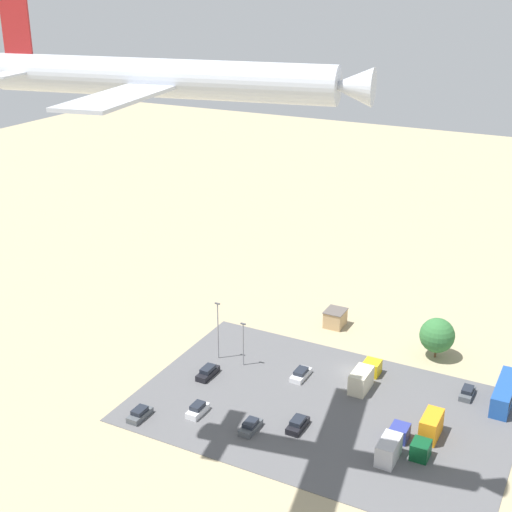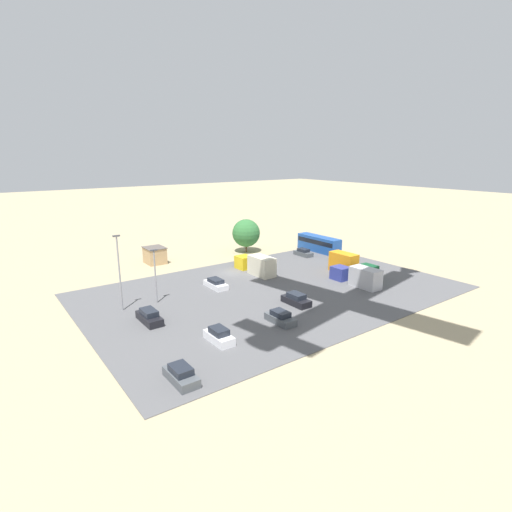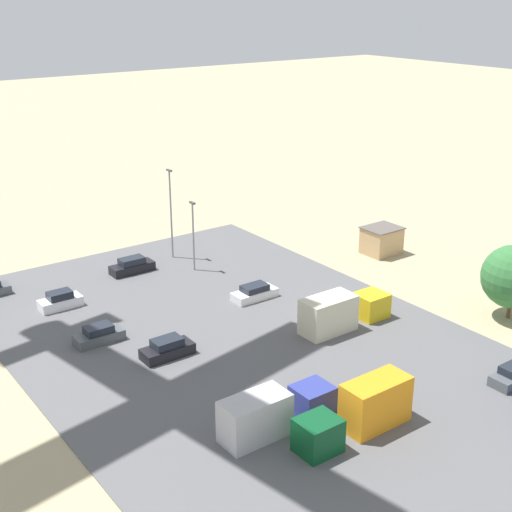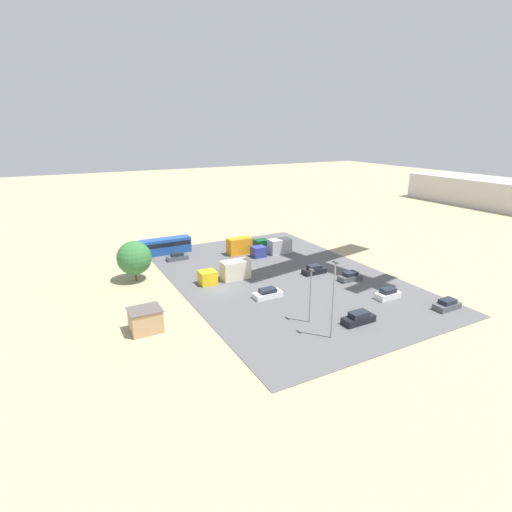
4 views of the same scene
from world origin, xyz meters
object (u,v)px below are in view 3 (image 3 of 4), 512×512
parked_car_4 (99,335)px  parked_car_3 (60,301)px  parked_car_1 (132,266)px  parked_truck_0 (341,312)px  parked_truck_1 (272,413)px  parked_truck_2 (360,412)px  shed_building (381,240)px  parked_car_0 (167,349)px  parked_car_2 (255,293)px

parked_car_4 → parked_car_3: bearing=179.8°
parked_car_1 → parked_truck_0: (-23.10, -8.99, 0.82)m
parked_car_1 → parked_truck_1: size_ratio=0.54×
parked_car_4 → parked_truck_2: (-22.92, -8.80, 0.94)m
shed_building → parked_truck_1: 37.85m
parked_car_0 → parked_truck_2: 18.01m
parked_car_4 → parked_truck_1: bearing=11.8°
parked_car_2 → parked_car_4: bearing=88.4°
parked_car_0 → parked_car_1: 19.67m
parked_car_3 → parked_truck_0: bearing=-135.4°
parked_truck_2 → parked_truck_0: bearing=-37.9°
shed_building → parked_car_1: 28.43m
parked_car_0 → parked_car_1: size_ratio=0.93×
parked_car_2 → shed_building: bearing=-84.5°
parked_car_1 → parked_car_2: size_ratio=1.03×
parked_car_1 → parked_car_3: (-4.15, 9.71, 0.00)m
parked_car_3 → parked_truck_1: parked_truck_1 is taller
parked_car_1 → parked_car_3: bearing=-66.9°
parked_car_0 → parked_car_2: size_ratio=0.96×
parked_car_0 → parked_car_2: bearing=112.4°
parked_truck_0 → parked_truck_2: bearing=-37.9°
parked_car_2 → parked_truck_0: bearing=-165.8°
parked_car_1 → parked_car_4: (-12.92, 9.74, -0.04)m
parked_car_3 → parked_car_2: bearing=-119.6°
parked_car_2 → parked_truck_2: bearing=161.6°
parked_truck_0 → parked_car_0: bearing=-106.3°
parked_car_2 → parked_car_1: bearing=26.0°
shed_building → parked_car_1: shed_building is taller
parked_car_3 → parked_truck_1: bearing=-171.9°
parked_car_3 → parked_car_0: bearing=-166.6°
parked_car_0 → parked_truck_1: (-13.55, -0.54, 0.75)m
parked_car_0 → parked_truck_2: (-17.19, -5.32, 0.91)m
shed_building → parked_car_4: 35.76m
shed_building → parked_truck_2: (-24.31, 26.92, 0.07)m
shed_building → parked_car_2: size_ratio=0.91×
parked_car_3 → parked_truck_2: bearing=-164.5°
parked_truck_1 → parked_truck_2: (-3.64, -4.78, 0.16)m
parked_car_2 → parked_truck_2: parked_truck_2 is taller
parked_truck_2 → parked_car_3: bearing=15.5°
parked_car_2 → parked_truck_0: size_ratio=0.50×
parked_car_4 → parked_truck_1: parked_truck_1 is taller
parked_car_4 → parked_truck_0: size_ratio=0.46×
parked_car_3 → parked_truck_1: size_ratio=0.46×
parked_truck_0 → parked_truck_1: parked_truck_0 is taller
parked_car_3 → parked_car_4: parked_car_3 is taller
parked_car_4 → parked_car_2: bearing=88.4°
parked_truck_1 → parked_car_2: bearing=146.9°
parked_car_2 → parked_car_3: parked_car_3 is taller
parked_car_1 → parked_truck_0: 24.81m
parked_car_2 → parked_truck_1: (-18.81, 12.26, 0.82)m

